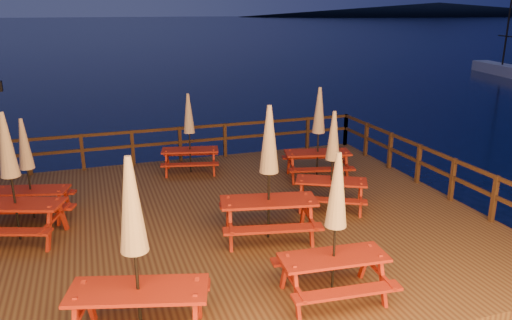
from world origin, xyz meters
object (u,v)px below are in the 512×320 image
object	(u,v)px
sailboat	(507,71)
picnic_table_1	(135,250)
picnic_table_0	(318,132)
picnic_table_2	(335,225)

from	to	relation	value
sailboat	picnic_table_1	bearing A→B (deg)	-129.36
sailboat	picnic_table_0	world-z (taller)	sailboat
sailboat	picnic_table_0	bearing A→B (deg)	-131.39
sailboat	picnic_table_1	size ratio (longest dim) A/B	4.13
sailboat	picnic_table_2	bearing A→B (deg)	-126.37
picnic_table_2	sailboat	bearing A→B (deg)	46.13
sailboat	picnic_table_2	world-z (taller)	sailboat
picnic_table_0	picnic_table_1	distance (m)	7.99
picnic_table_1	picnic_table_2	world-z (taller)	picnic_table_1
picnic_table_1	sailboat	bearing A→B (deg)	54.13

